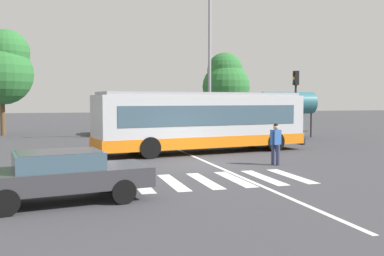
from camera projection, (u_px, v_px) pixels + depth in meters
ground_plane at (204, 165)px, 18.05m from camera, size 160.00×160.00×0.00m
city_transit_bus at (202, 121)px, 22.18m from camera, size 11.30×4.22×3.06m
pedestrian_crossing_street at (276, 142)px, 17.87m from camera, size 0.55×0.40×1.72m
foreground_sedan at (61, 173)px, 11.29m from camera, size 4.74×2.53×1.35m
parked_car_white at (105, 125)px, 33.79m from camera, size 2.00×4.56×1.35m
parked_car_blue at (139, 124)px, 34.26m from camera, size 2.15×4.62×1.35m
parked_car_charcoal at (174, 124)px, 35.16m from camera, size 2.14×4.62×1.35m
traffic_light_far_corner at (296, 94)px, 27.51m from camera, size 0.33×0.32×4.51m
bus_stop_shelter at (288, 104)px, 30.81m from camera, size 3.93×1.54×3.25m
twin_arm_street_lamp at (210, 49)px, 28.38m from camera, size 5.38×0.32×9.70m
background_tree_left at (3, 68)px, 32.77m from camera, size 4.64×4.64×8.00m
background_tree_right at (226, 82)px, 37.75m from camera, size 4.11×4.11×6.80m
crosswalk_painted_stripes at (220, 180)px, 14.57m from camera, size 5.79×3.01×0.01m
lane_center_line at (198, 158)px, 20.06m from camera, size 0.16×24.00×0.01m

